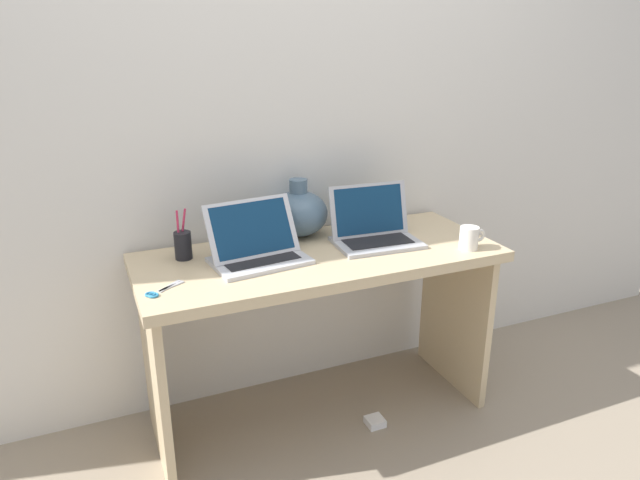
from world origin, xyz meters
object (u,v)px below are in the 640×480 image
scissors (159,292)px  laptop_right (373,228)px  laptop_left (256,245)px  coffee_mug (469,238)px  power_brick (375,422)px  green_vase (299,213)px  pen_cup (183,245)px

scissors → laptop_right: bearing=10.2°
laptop_left → coffee_mug: (0.77, -0.20, -0.01)m
coffee_mug → power_brick: 0.83m
scissors → laptop_left: bearing=21.1°
laptop_left → green_vase: 0.31m
laptop_right → coffee_mug: laptop_right is taller
laptop_right → coffee_mug: bearing=-36.1°
green_vase → laptop_right: bearing=-37.9°
pen_cup → scissors: (-0.13, -0.26, -0.05)m
laptop_right → green_vase: 0.31m
coffee_mug → scissors: size_ratio=0.81×
green_vase → coffee_mug: size_ratio=2.13×
pen_cup → power_brick: pen_cup is taller
pen_cup → laptop_left: bearing=-26.7°
pen_cup → scissors: 0.30m
pen_cup → power_brick: bearing=-24.6°
pen_cup → scissors: pen_cup is taller
laptop_left → green_vase: size_ratio=1.53×
pen_cup → power_brick: size_ratio=2.66×
laptop_left → green_vase: bearing=39.4°
laptop_right → pen_cup: size_ratio=1.80×
laptop_left → scissors: laptop_left is taller
power_brick → green_vase: bearing=114.7°
coffee_mug → laptop_left: bearing=165.2°
laptop_right → coffee_mug: (0.30, -0.22, -0.01)m
coffee_mug → pen_cup: size_ratio=0.59×
scissors → pen_cup: bearing=63.6°
laptop_left → coffee_mug: laptop_left is taller
laptop_right → scissors: laptop_right is taller
laptop_right → pen_cup: (-0.72, 0.11, -0.00)m
green_vase → power_brick: size_ratio=3.32×
laptop_right → scissors: 0.86m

